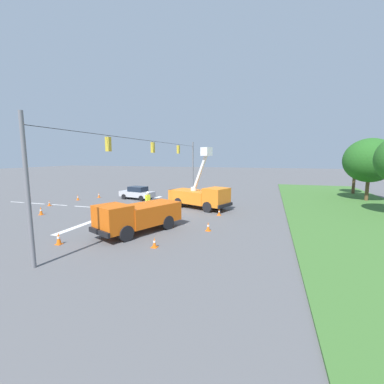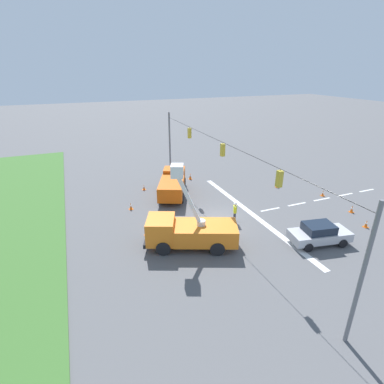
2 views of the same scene
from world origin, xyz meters
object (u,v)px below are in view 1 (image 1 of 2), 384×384
at_px(tree_far_west, 355,164).
at_px(traffic_cone_foreground_left, 49,203).
at_px(utility_truck_bucket_lift, 200,195).
at_px(traffic_cone_near_bucket, 78,197).
at_px(traffic_cone_lane_edge_b, 154,243).
at_px(tree_west, 370,160).
at_px(traffic_cone_far_left, 208,227).
at_px(utility_truck_support_near, 138,215).
at_px(traffic_cone_mid_left, 59,238).
at_px(traffic_cone_lane_edge_a, 219,212).
at_px(sedan_silver, 137,193).
at_px(road_worker, 148,199).
at_px(traffic_cone_foreground_right, 41,211).
at_px(traffic_cone_mid_right, 99,195).

distance_m(tree_far_west, traffic_cone_foreground_left, 38.65).
relative_size(utility_truck_bucket_lift, traffic_cone_near_bucket, 10.20).
bearing_deg(traffic_cone_lane_edge_b, tree_west, 141.27).
bearing_deg(traffic_cone_far_left, traffic_cone_foreground_left, -102.63).
bearing_deg(utility_truck_support_near, utility_truck_bucket_lift, 168.17).
height_order(tree_far_west, traffic_cone_far_left, tree_far_west).
relative_size(traffic_cone_mid_left, traffic_cone_lane_edge_b, 1.25).
distance_m(traffic_cone_lane_edge_a, traffic_cone_far_left, 5.00).
bearing_deg(traffic_cone_lane_edge_b, utility_truck_support_near, -136.08).
relative_size(sedan_silver, traffic_cone_far_left, 6.94).
height_order(tree_west, utility_truck_support_near, tree_west).
height_order(tree_far_west, road_worker, tree_far_west).
distance_m(traffic_cone_near_bucket, traffic_cone_lane_edge_b, 19.79).
bearing_deg(tree_west, sedan_silver, -76.16).
height_order(tree_far_west, traffic_cone_lane_edge_a, tree_far_west).
distance_m(tree_west, utility_truck_bucket_lift, 20.29).
bearing_deg(traffic_cone_foreground_right, traffic_cone_mid_right, -172.89).
bearing_deg(traffic_cone_lane_edge_b, traffic_cone_mid_left, -78.09).
bearing_deg(tree_west, traffic_cone_lane_edge_a, -51.07).
bearing_deg(traffic_cone_mid_right, traffic_cone_foreground_left, -13.99).
xyz_separation_m(tree_far_west, utility_truck_support_near, (24.80, -19.67, -3.01)).
distance_m(traffic_cone_foreground_left, traffic_cone_foreground_right, 4.55).
xyz_separation_m(utility_truck_support_near, traffic_cone_foreground_right, (-2.18, -10.98, -0.81)).
distance_m(sedan_silver, traffic_cone_mid_right, 5.31).
relative_size(tree_west, traffic_cone_lane_edge_b, 12.10).
height_order(traffic_cone_foreground_left, traffic_cone_far_left, traffic_cone_far_left).
bearing_deg(road_worker, traffic_cone_foreground_right, -57.93).
bearing_deg(traffic_cone_lane_edge_a, road_worker, -94.36).
distance_m(traffic_cone_mid_left, traffic_cone_far_left, 9.51).
distance_m(tree_far_west, traffic_cone_near_bucket, 36.58).
bearing_deg(utility_truck_bucket_lift, traffic_cone_foreground_left, -77.61).
distance_m(tree_far_west, traffic_cone_lane_edge_b, 32.52).
bearing_deg(traffic_cone_near_bucket, traffic_cone_foreground_left, -5.79).
xyz_separation_m(utility_truck_bucket_lift, utility_truck_support_near, (9.23, -1.93, -0.12)).
xyz_separation_m(tree_far_west, traffic_cone_mid_right, (12.80, -31.87, -3.89)).
distance_m(utility_truck_bucket_lift, traffic_cone_near_bucket, 15.33).
relative_size(tree_far_west, traffic_cone_foreground_right, 7.89).
relative_size(road_worker, traffic_cone_lane_edge_a, 2.98).
bearing_deg(traffic_cone_foreground_right, traffic_cone_far_left, 88.16).
distance_m(tree_west, sedan_silver, 27.45).
bearing_deg(traffic_cone_foreground_right, tree_west, 118.74).
distance_m(utility_truck_support_near, traffic_cone_lane_edge_b, 3.51).
distance_m(sedan_silver, traffic_cone_foreground_right, 10.97).
distance_m(tree_far_west, traffic_cone_mid_left, 36.78).
height_order(tree_west, traffic_cone_far_left, tree_west).
relative_size(traffic_cone_mid_right, traffic_cone_far_left, 0.97).
xyz_separation_m(traffic_cone_mid_right, traffic_cone_lane_edge_a, (5.32, 16.56, -0.03)).
relative_size(utility_truck_support_near, traffic_cone_lane_edge_a, 10.99).
height_order(tree_far_west, utility_truck_bucket_lift, utility_truck_bucket_lift).
height_order(tree_west, road_worker, tree_west).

